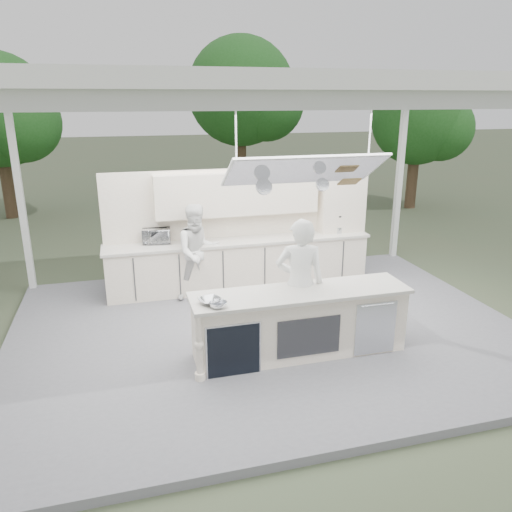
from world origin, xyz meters
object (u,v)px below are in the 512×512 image
object	(u,v)px
head_chef	(300,283)
sous_chef	(198,252)
back_counter	(240,263)
demo_island	(299,323)

from	to	relation	value
head_chef	sous_chef	size ratio (longest dim) A/B	1.10
back_counter	head_chef	world-z (taller)	head_chef
demo_island	back_counter	world-z (taller)	same
head_chef	demo_island	bearing A→B (deg)	84.95
sous_chef	head_chef	bearing A→B (deg)	-70.84
back_counter	head_chef	distance (m)	2.60
demo_island	head_chef	distance (m)	0.56
sous_chef	back_counter	bearing A→B (deg)	14.16
back_counter	head_chef	xyz separation A→B (m)	(0.28, -2.54, 0.48)
back_counter	head_chef	size ratio (longest dim) A/B	2.64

